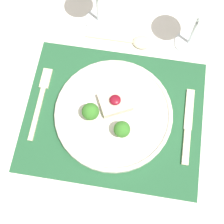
{
  "coord_description": "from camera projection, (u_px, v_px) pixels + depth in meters",
  "views": [
    {
      "loc": [
        0.04,
        -0.25,
        1.48
      ],
      "look_at": [
        -0.0,
        0.0,
        0.76
      ],
      "focal_mm": 50.0,
      "sensor_mm": 36.0,
      "label": 1
    }
  ],
  "objects": [
    {
      "name": "dinner_plate",
      "position": [
        112.0,
        113.0,
        0.77
      ],
      "size": [
        0.29,
        0.29,
        0.07
      ],
      "color": "silver",
      "rests_on": "placemat"
    },
    {
      "name": "dining_table",
      "position": [
        113.0,
        125.0,
        0.87
      ],
      "size": [
        1.25,
        1.17,
        0.73
      ],
      "color": "white",
      "rests_on": "ground_plane"
    },
    {
      "name": "placemat",
      "position": [
        114.0,
        115.0,
        0.79
      ],
      "size": [
        0.45,
        0.36,
        0.0
      ],
      "primitive_type": "cube",
      "color": "#235633",
      "rests_on": "dining_table"
    },
    {
      "name": "wine_glass_near",
      "position": [
        200.0,
        16.0,
        0.74
      ],
      "size": [
        0.08,
        0.08,
        0.17
      ],
      "color": "white",
      "rests_on": "dining_table"
    },
    {
      "name": "fork",
      "position": [
        41.0,
        98.0,
        0.8
      ],
      "size": [
        0.02,
        0.2,
        0.01
      ],
      "rotation": [
        0.0,
        0.0,
        0.04
      ],
      "color": "beige",
      "rests_on": "placemat"
    },
    {
      "name": "ground_plane",
      "position": [
        113.0,
        166.0,
        1.48
      ],
      "size": [
        8.0,
        8.0,
        0.0
      ],
      "primitive_type": "plane",
      "color": "#4C4742"
    },
    {
      "name": "knife",
      "position": [
        187.0,
        131.0,
        0.77
      ],
      "size": [
        0.02,
        0.2,
        0.01
      ],
      "rotation": [
        0.0,
        0.0,
        -0.05
      ],
      "color": "beige",
      "rests_on": "placemat"
    },
    {
      "name": "spoon",
      "position": [
        135.0,
        41.0,
        0.85
      ],
      "size": [
        0.18,
        0.04,
        0.01
      ],
      "rotation": [
        0.0,
        0.0,
        0.07
      ],
      "color": "beige",
      "rests_on": "dining_table"
    }
  ]
}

